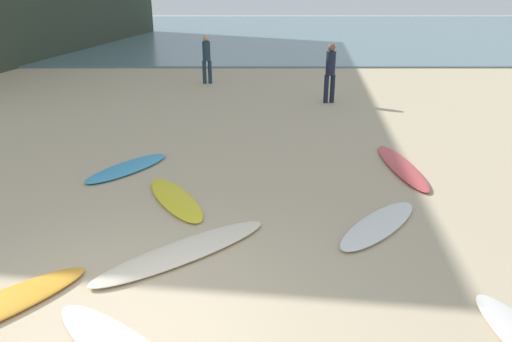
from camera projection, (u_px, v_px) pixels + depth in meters
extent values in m
plane|color=#C6B28E|center=(111.00, 342.00, 4.60)|extent=(120.00, 120.00, 0.00)
cube|color=slate|center=(240.00, 30.00, 39.03)|extent=(120.00, 40.00, 0.08)
ellipsoid|color=beige|center=(185.00, 251.00, 6.12)|extent=(2.35, 2.05, 0.09)
ellipsoid|color=white|center=(380.00, 225.00, 6.80)|extent=(1.69, 1.83, 0.09)
ellipsoid|color=#D64D4D|center=(403.00, 167.00, 9.01)|extent=(0.63, 2.53, 0.09)
ellipsoid|color=#43A1D1|center=(129.00, 168.00, 8.97)|extent=(1.57, 1.90, 0.08)
ellipsoid|color=yellow|center=(177.00, 199.00, 7.65)|extent=(1.41, 1.96, 0.08)
cylinder|color=#1E3342|center=(211.00, 72.00, 17.03)|extent=(0.14, 0.14, 0.82)
cylinder|color=#1E3342|center=(206.00, 72.00, 16.99)|extent=(0.14, 0.14, 0.82)
cylinder|color=#1E3342|center=(208.00, 51.00, 16.74)|extent=(0.33, 0.33, 0.68)
sphere|color=tan|center=(207.00, 38.00, 16.57)|extent=(0.22, 0.22, 0.22)
cylinder|color=#191E33|center=(334.00, 89.00, 14.13)|extent=(0.14, 0.14, 0.83)
cylinder|color=#191E33|center=(327.00, 89.00, 14.09)|extent=(0.14, 0.14, 0.83)
cylinder|color=#191E33|center=(332.00, 63.00, 13.83)|extent=(0.33, 0.33, 0.69)
sphere|color=brown|center=(333.00, 47.00, 13.66)|extent=(0.23, 0.23, 0.23)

